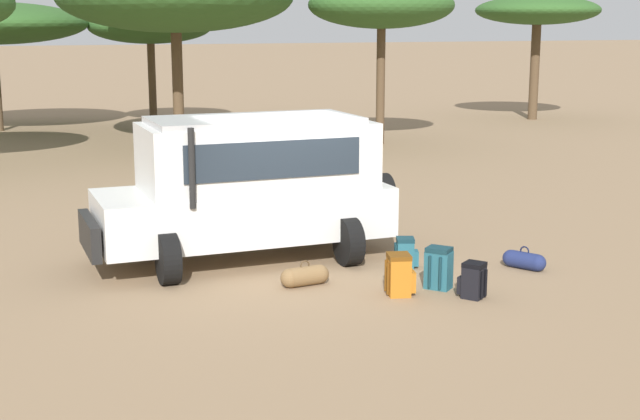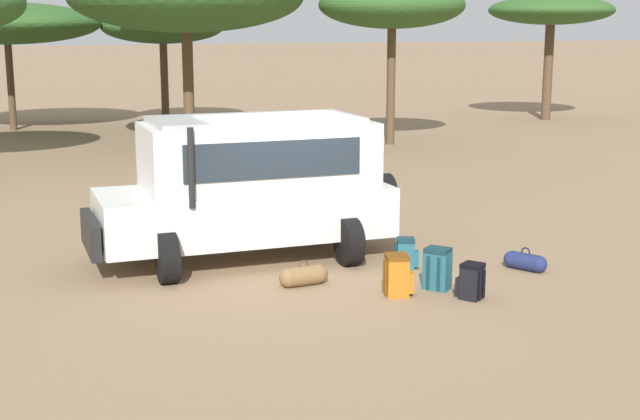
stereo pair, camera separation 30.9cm
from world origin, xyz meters
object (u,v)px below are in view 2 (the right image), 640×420
Objects in this scene: backpack_near_rear_wheel at (406,254)px; acacia_tree_left_mid at (6,23)px; backpack_cluster_center at (398,275)px; acacia_tree_right_mid at (163,27)px; duffel_bag_soft_canvas at (525,262)px; safari_vehicle at (251,185)px; duffel_bag_low_black_case at (304,276)px; backpack_outermost at (438,269)px; backpack_beside_front_wheel at (471,281)px; acacia_tree_distant_right at (551,11)px; acacia_tree_far_right at (392,6)px.

acacia_tree_left_mid reaches higher than backpack_near_rear_wheel.
acacia_tree_right_mid is at bearing 84.72° from backpack_cluster_center.
duffel_bag_soft_canvas is 0.15× the size of acacia_tree_right_mid.
safari_vehicle is 21.79m from acacia_tree_left_mid.
backpack_cluster_center is 0.77× the size of duffel_bag_low_black_case.
backpack_outermost is at bearing -169.03° from duffel_bag_soft_canvas.
backpack_beside_front_wheel is 2.57m from duffel_bag_low_black_case.
duffel_bag_soft_canvas is (3.89, -2.45, -1.15)m from safari_vehicle.
backpack_cluster_center is 26.43m from acacia_tree_distant_right.
acacia_tree_right_mid reaches higher than duffel_bag_soft_canvas.
backpack_cluster_center is 0.09× the size of acacia_tree_left_mid.
backpack_outermost is 1.91m from duffel_bag_soft_canvas.
safari_vehicle is 4.22m from backpack_beside_front_wheel.
safari_vehicle is 7.56× the size of duffel_bag_soft_canvas.
duffel_bag_soft_canvas is (1.66, 0.98, -0.12)m from backpack_beside_front_wheel.
backpack_cluster_center reaches higher than backpack_beside_front_wheel.
acacia_tree_far_right reaches higher than backpack_near_rear_wheel.
backpack_outermost is 0.13× the size of acacia_tree_right_mid.
backpack_near_rear_wheel is 0.10× the size of acacia_tree_far_right.
safari_vehicle reaches higher than backpack_cluster_center.
backpack_outermost reaches higher than duffel_bag_low_black_case.
acacia_tree_far_right is at bearing 57.93° from duffel_bag_low_black_case.
duffel_bag_soft_canvas is 0.10× the size of acacia_tree_left_mid.
backpack_cluster_center is 0.13× the size of acacia_tree_right_mid.
backpack_outermost is 0.13× the size of acacia_tree_distant_right.
backpack_cluster_center is 17.56m from acacia_tree_far_right.
acacia_tree_left_mid is (-4.24, 24.32, 3.66)m from backpack_outermost.
backpack_outermost is at bearing -28.34° from duffel_bag_low_black_case.
acacia_tree_far_right is (5.19, 14.76, 4.39)m from duffel_bag_soft_canvas.
backpack_near_rear_wheel is 0.10× the size of acacia_tree_right_mid.
acacia_tree_far_right reaches higher than safari_vehicle.
acacia_tree_distant_right reaches higher than backpack_beside_front_wheel.
acacia_tree_left_mid reaches higher than duffel_bag_low_black_case.
acacia_tree_distant_right is (16.54, 18.20, 4.21)m from backpack_near_rear_wheel.
backpack_outermost is at bearing 3.28° from backpack_cluster_center.
acacia_tree_distant_right is at bearing 47.73° from backpack_near_rear_wheel.
backpack_beside_front_wheel is 1.93m from duffel_bag_soft_canvas.
acacia_tree_right_mid reaches higher than backpack_near_rear_wheel.
duffel_bag_soft_canvas is 16.25m from acacia_tree_far_right.
acacia_tree_far_right reaches higher than acacia_tree_right_mid.
acacia_tree_far_right reaches higher than duffel_bag_soft_canvas.
safari_vehicle is at bearing 143.74° from backpack_near_rear_wheel.
backpack_outermost is at bearing -115.03° from acacia_tree_far_right.
backpack_near_rear_wheel is 0.78× the size of backpack_outermost.
backpack_cluster_center is 0.87× the size of duffel_bag_soft_canvas.
duffel_bag_soft_canvas is at bearing -127.81° from acacia_tree_distant_right.
backpack_near_rear_wheel is at bearing 153.28° from duffel_bag_soft_canvas.
acacia_tree_right_mid is at bearing 80.48° from safari_vehicle.
acacia_tree_right_mid is 0.91× the size of acacia_tree_far_right.
acacia_tree_left_mid is (-6.11, 23.96, 3.83)m from duffel_bag_soft_canvas.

